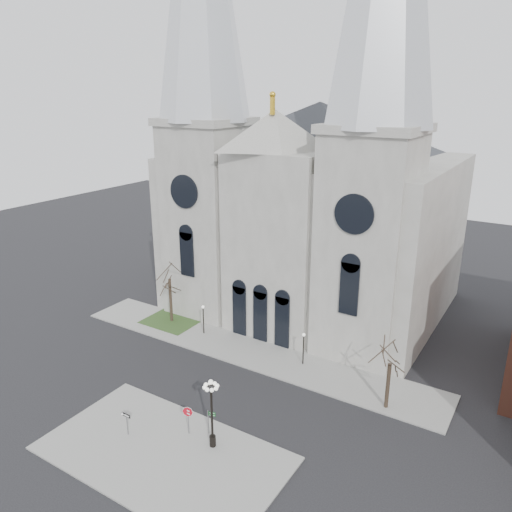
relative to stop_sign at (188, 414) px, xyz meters
The scene contains 13 objects.
ground 4.39m from the stop_sign, 144.11° to the left, with size 160.00×160.00×0.00m, color black.
sidewalk_near 3.22m from the stop_sign, 94.79° to the right, with size 18.00×10.00×0.14m, color gray.
sidewalk_far 13.83m from the stop_sign, 103.59° to the left, with size 40.00×6.00×0.14m, color gray.
grass_patch 20.27m from the stop_sign, 134.78° to the left, with size 6.00×5.00×0.18m, color #2D481E.
cathedral 30.36m from the stop_sign, 97.29° to the left, with size 33.00×26.66×54.00m.
tree_left 20.53m from the stop_sign, 134.78° to the left, with size 3.20×3.20×7.50m.
tree_right 16.55m from the stop_sign, 43.90° to the left, with size 3.20×3.20×6.00m.
ped_lamp_left 16.63m from the stop_sign, 123.69° to the left, with size 0.32×0.32×3.26m.
ped_lamp_right 14.12m from the stop_sign, 78.65° to the left, with size 0.32×0.32×3.26m.
stop_sign is the anchor object (origin of this frame).
globe_lamp 3.02m from the stop_sign, ahead, with size 1.21×1.21×5.62m.
one_way_sign 4.67m from the stop_sign, 146.45° to the right, with size 0.87×0.08×1.98m.
street_name_sign 1.67m from the stop_sign, 31.43° to the left, with size 0.64×0.22×2.05m.
Camera 1 is at (24.57, -26.78, 25.25)m, focal length 35.00 mm.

